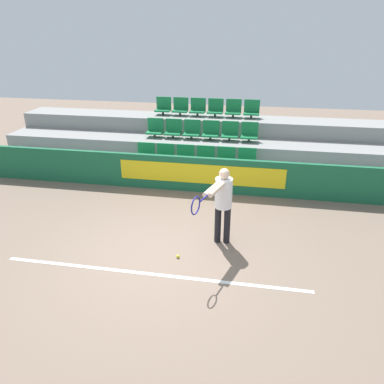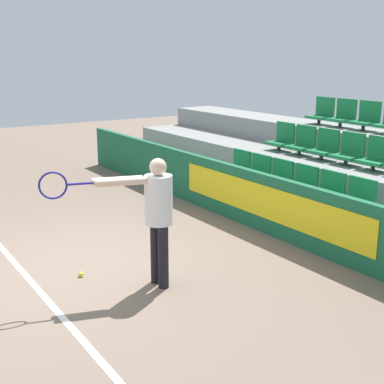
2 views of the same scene
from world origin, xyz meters
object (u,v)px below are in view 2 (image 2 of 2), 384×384
stadium_chair_6 (282,138)px  stadium_chair_14 (366,118)px  stadium_chair_12 (322,112)px  tennis_ball (81,274)px  stadium_chair_4 (329,192)px  stadium_chair_9 (349,151)px  stadium_chair_1 (258,172)px  stadium_chair_5 (358,200)px  stadium_chair_7 (302,142)px  stadium_chair_13 (343,115)px  stadium_chair_2 (279,178)px  tennis_player (153,209)px  stadium_chair_0 (238,167)px  stadium_chair_8 (325,146)px  stadium_chair_3 (302,184)px  stadium_chair_10 (377,156)px

stadium_chair_6 → stadium_chair_14: (1.15, 1.09, 0.45)m
stadium_chair_12 → tennis_ball: 6.55m
stadium_chair_4 → stadium_chair_9: 1.31m
stadium_chair_1 → stadium_chair_5: bearing=0.0°
stadium_chair_6 → stadium_chair_7: bearing=0.0°
stadium_chair_6 → stadium_chair_13: bearing=62.3°
stadium_chair_2 → tennis_player: bearing=-67.1°
stadium_chair_2 → stadium_chair_0: bearing=180.0°
stadium_chair_7 → tennis_ball: size_ratio=8.47×
stadium_chair_0 → stadium_chair_8: stadium_chair_8 is taller
stadium_chair_2 → stadium_chair_14: size_ratio=1.00×
stadium_chair_0 → tennis_ball: (1.78, -3.93, -0.66)m
stadium_chair_3 → stadium_chair_6: (-1.72, 1.09, 0.45)m
stadium_chair_9 → stadium_chair_12: size_ratio=1.00×
stadium_chair_8 → stadium_chair_14: (0.00, 1.09, 0.45)m
stadium_chair_1 → stadium_chair_3: bearing=0.0°
stadium_chair_7 → stadium_chair_13: stadium_chair_13 is taller
tennis_player → stadium_chair_5: bearing=100.9°
stadium_chair_3 → stadium_chair_8: size_ratio=1.00×
stadium_chair_2 → stadium_chair_3: bearing=0.0°
stadium_chair_3 → stadium_chair_7: bearing=136.4°
stadium_chair_0 → stadium_chair_4: (2.30, 0.00, 0.00)m
stadium_chair_3 → tennis_ball: (0.06, -3.93, -0.66)m
stadium_chair_10 → stadium_chair_13: bearing=147.6°
stadium_chair_1 → stadium_chair_8: bearing=62.3°
stadium_chair_3 → stadium_chair_13: bearing=117.7°
stadium_chair_7 → stadium_chair_12: stadium_chair_12 is taller
stadium_chair_4 → stadium_chair_12: bearing=136.4°
stadium_chair_2 → stadium_chair_4: bearing=0.0°
stadium_chair_6 → tennis_ball: 5.44m
stadium_chair_4 → stadium_chair_9: (-0.57, 1.09, 0.45)m
stadium_chair_1 → tennis_player: (1.95, -3.26, 0.29)m
stadium_chair_4 → stadium_chair_6: stadium_chair_6 is taller
stadium_chair_2 → stadium_chair_6: 1.65m
stadium_chair_12 → stadium_chair_7: bearing=-62.3°
stadium_chair_6 → stadium_chair_10: size_ratio=1.00×
stadium_chair_8 → stadium_chair_9: same height
stadium_chair_8 → stadium_chair_5: bearing=-32.4°
stadium_chair_0 → stadium_chair_2: (1.15, 0.00, 0.00)m
stadium_chair_4 → stadium_chair_10: stadium_chair_10 is taller
stadium_chair_5 → stadium_chair_10: size_ratio=1.00×
stadium_chair_2 → stadium_chair_4: 1.15m
stadium_chair_3 → stadium_chair_4: (0.57, 0.00, 0.00)m
stadium_chair_12 → tennis_ball: size_ratio=8.47×
stadium_chair_4 → stadium_chair_10: 1.18m
stadium_chair_4 → tennis_ball: stadium_chair_4 is taller
stadium_chair_14 → tennis_player: stadium_chair_14 is taller
stadium_chair_12 → stadium_chair_14: size_ratio=1.00×
stadium_chair_8 → stadium_chair_3: bearing=-62.3°
stadium_chair_0 → stadium_chair_4: 2.30m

